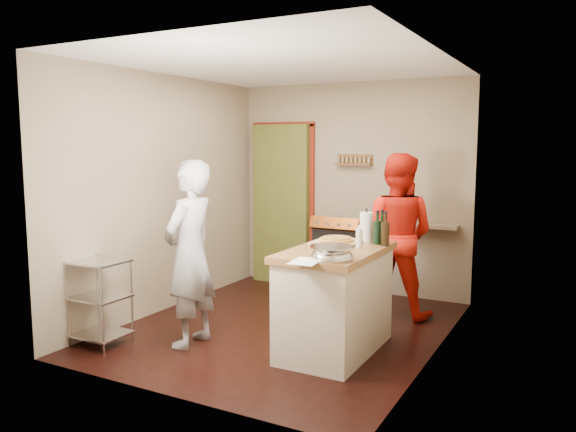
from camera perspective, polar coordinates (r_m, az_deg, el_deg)
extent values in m
plane|color=black|center=(5.77, -0.38, -11.31)|extent=(3.50, 3.50, 0.00)
cube|color=gray|center=(7.08, 6.40, 2.85)|extent=(3.00, 0.04, 2.60)
cube|color=#565B23|center=(7.55, -0.19, 1.26)|extent=(0.80, 0.40, 2.10)
cube|color=maroon|center=(7.69, -3.20, 1.37)|extent=(0.06, 0.06, 2.10)
cube|color=maroon|center=(7.29, 2.45, 1.05)|extent=(0.06, 0.06, 2.10)
cube|color=maroon|center=(7.45, -0.46, 9.27)|extent=(0.90, 0.06, 0.06)
cube|color=brown|center=(7.00, 6.67, 5.26)|extent=(0.46, 0.09, 0.03)
cube|color=brown|center=(7.03, 6.80, 5.76)|extent=(0.46, 0.02, 0.12)
cube|color=olive|center=(6.99, 6.67, 5.71)|extent=(0.42, 0.04, 0.07)
cube|color=gray|center=(6.73, 13.57, -0.96)|extent=(0.80, 0.18, 0.04)
cube|color=black|center=(6.77, 11.96, 0.16)|extent=(0.10, 0.14, 0.22)
cube|color=gray|center=(6.35, -12.38, 2.23)|extent=(0.04, 3.50, 2.60)
cube|color=gray|center=(4.96, 15.01, 0.79)|extent=(0.04, 3.50, 2.60)
cube|color=white|center=(5.52, -0.41, 15.29)|extent=(3.00, 3.50, 0.02)
cube|color=black|center=(6.89, 5.69, -4.82)|extent=(0.60, 0.55, 0.80)
cube|color=black|center=(6.82, 5.74, -1.28)|extent=(0.60, 0.55, 0.06)
cube|color=brown|center=(6.55, 4.81, -0.83)|extent=(0.60, 0.15, 0.17)
cylinder|color=black|center=(6.98, 5.02, -0.45)|extent=(0.26, 0.26, 0.05)
cylinder|color=silver|center=(5.54, -21.52, -8.29)|extent=(0.02, 0.02, 0.80)
cylinder|color=silver|center=(5.22, -18.35, -9.09)|extent=(0.02, 0.02, 0.80)
cylinder|color=silver|center=(5.77, -18.78, -7.56)|extent=(0.02, 0.02, 0.80)
cylinder|color=silver|center=(5.47, -15.59, -8.26)|extent=(0.02, 0.02, 0.80)
cube|color=silver|center=(5.58, -18.45, -11.26)|extent=(0.48, 0.40, 0.02)
cube|color=silver|center=(5.49, -18.59, -7.78)|extent=(0.48, 0.40, 0.02)
cube|color=silver|center=(5.41, -18.73, -4.40)|extent=(0.48, 0.40, 0.02)
cube|color=beige|center=(5.06, 4.82, -8.86)|extent=(0.67, 1.17, 0.87)
cube|color=brown|center=(4.95, 4.88, -3.68)|extent=(0.73, 1.23, 0.06)
cube|color=#D0B97F|center=(5.20, 4.95, -2.68)|extent=(0.40, 0.40, 0.02)
cylinder|color=gold|center=(5.19, 4.96, -2.41)|extent=(0.32, 0.32, 0.02)
ellipsoid|color=silver|center=(4.48, 4.47, -3.73)|extent=(0.35, 0.35, 0.11)
cylinder|color=white|center=(5.29, 7.95, -1.15)|extent=(0.12, 0.12, 0.28)
cylinder|color=silver|center=(5.00, 7.25, -2.27)|extent=(0.06, 0.06, 0.17)
cube|color=white|center=(4.39, 1.79, -4.64)|extent=(0.24, 0.32, 0.00)
cylinder|color=black|center=(5.26, 9.51, -1.07)|extent=(0.08, 0.08, 0.31)
cylinder|color=black|center=(5.12, 9.86, -1.30)|extent=(0.08, 0.08, 0.31)
cylinder|color=black|center=(5.19, 9.05, -1.16)|extent=(0.08, 0.08, 0.31)
imported|color=#B8B8BD|center=(5.19, -9.94, -3.81)|extent=(0.43, 0.64, 1.70)
imported|color=red|center=(6.12, 10.91, -1.93)|extent=(0.86, 0.68, 1.75)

